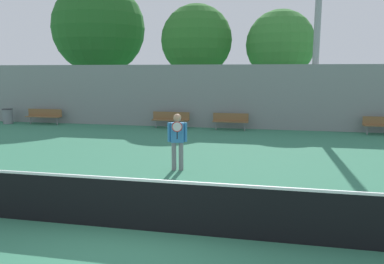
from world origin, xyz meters
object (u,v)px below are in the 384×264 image
object	(u,v)px
light_pole_center_back	(318,13)
trash_bin	(8,116)
bench_adjacent_court	(230,120)
tennis_net	(143,204)
bench_courtside_near	(44,115)
tree_dark_dense	(197,41)
tree_green_broad	(280,45)
tree_green_tall	(99,28)
tennis_player	(177,138)
bench_courtside_far	(171,118)

from	to	relation	value
light_pole_center_back	trash_bin	bearing A→B (deg)	-175.76
bench_adjacent_court	light_pole_center_back	distance (m)	6.79
tennis_net	bench_courtside_near	xyz separation A→B (m)	(-10.20, 12.56, 0.01)
bench_courtside_near	light_pole_center_back	bearing A→B (deg)	3.90
tree_dark_dense	tree_green_broad	bearing A→B (deg)	0.93
bench_courtside_near	tree_dark_dense	world-z (taller)	tree_dark_dense
tree_green_broad	bench_adjacent_court	bearing A→B (deg)	-115.98
bench_courtside_near	trash_bin	bearing A→B (deg)	-173.40
tennis_net	light_pole_center_back	world-z (taller)	light_pole_center_back
light_pole_center_back	tree_dark_dense	world-z (taller)	light_pole_center_back
bench_courtside_near	tree_green_tall	xyz separation A→B (m)	(0.37, 6.76, 5.46)
light_pole_center_back	tree_dark_dense	xyz separation A→B (m)	(-6.86, 3.98, -0.95)
tennis_net	tree_green_broad	distance (m)	18.31
bench_courtside_near	trash_bin	size ratio (longest dim) A/B	2.44
bench_courtside_near	light_pole_center_back	distance (m)	15.67
bench_courtside_near	tree_green_broad	world-z (taller)	tree_green_broad
tree_green_broad	trash_bin	bearing A→B (deg)	-160.74
tree_green_tall	bench_courtside_near	bearing A→B (deg)	-93.17
bench_courtside_near	tennis_net	bearing A→B (deg)	-50.92
tennis_player	trash_bin	size ratio (longest dim) A/B	2.03
tennis_net	tree_green_broad	size ratio (longest dim) A/B	1.64
bench_adjacent_court	tree_green_tall	bearing A→B (deg)	146.49
light_pole_center_back	tree_green_tall	bearing A→B (deg)	158.13
tree_green_broad	tree_dark_dense	distance (m)	5.21
bench_courtside_near	bench_courtside_far	size ratio (longest dim) A/B	1.06
bench_courtside_far	tree_green_tall	size ratio (longest dim) A/B	0.21
trash_bin	tree_green_broad	xyz separation A→B (m)	(15.21, 5.32, 4.12)
tennis_net	bench_courtside_far	distance (m)	12.86
tennis_net	bench_adjacent_court	size ratio (longest dim) A/B	6.04
bench_courtside_near	bench_courtside_far	world-z (taller)	same
tennis_net	light_pole_center_back	bearing A→B (deg)	71.61
bench_courtside_near	light_pole_center_back	xyz separation A→B (m)	(14.71, 1.00, 5.30)
trash_bin	tree_dark_dense	distance (m)	12.14
tennis_player	light_pole_center_back	xyz separation A→B (m)	(4.92, 9.18, 4.83)
bench_courtside_far	light_pole_center_back	xyz separation A→B (m)	(7.29, 1.00, 5.30)
light_pole_center_back	trash_bin	distance (m)	17.76
trash_bin	tennis_player	bearing A→B (deg)	-33.57
tennis_player	bench_courtside_near	distance (m)	12.77
tennis_player	bench_courtside_far	xyz separation A→B (m)	(-2.37, 8.18, -0.47)
bench_courtside_far	bench_adjacent_court	xyz separation A→B (m)	(3.16, -0.00, -0.00)
trash_bin	tennis_net	bearing A→B (deg)	-44.88
tree_green_tall	tree_green_broad	world-z (taller)	tree_green_tall
tree_dark_dense	trash_bin	bearing A→B (deg)	-152.41
tree_green_tall	tree_green_broad	bearing A→B (deg)	-7.60
trash_bin	tree_dark_dense	size ratio (longest dim) A/B	0.12
trash_bin	bench_courtside_near	bearing A→B (deg)	6.60
bench_courtside_far	tree_green_broad	size ratio (longest dim) A/B	0.30
tennis_net	bench_courtside_far	xyz separation A→B (m)	(-2.78, 12.56, 0.01)
tennis_player	bench_courtside_far	distance (m)	8.53
bench_courtside_near	bench_adjacent_court	world-z (taller)	same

